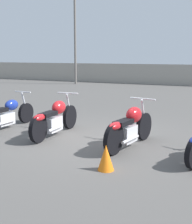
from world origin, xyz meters
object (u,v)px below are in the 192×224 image
at_px(motorcycle_slot_1, 6,114).
at_px(motorcycle_slot_3, 130,127).
at_px(motorcycle_slot_2, 55,118).
at_px(light_pole_left, 75,13).
at_px(traffic_cone_near, 106,158).

relative_size(motorcycle_slot_1, motorcycle_slot_3, 1.07).
bearing_deg(motorcycle_slot_2, motorcycle_slot_3, -6.65).
bearing_deg(motorcycle_slot_3, light_pole_left, 132.41).
relative_size(motorcycle_slot_2, traffic_cone_near, 4.76).
bearing_deg(motorcycle_slot_1, motorcycle_slot_3, -1.41).
xyz_separation_m(motorcycle_slot_3, traffic_cone_near, (0.08, -1.54, -0.22)).
bearing_deg(traffic_cone_near, motorcycle_slot_1, 154.36).
xyz_separation_m(motorcycle_slot_1, motorcycle_slot_2, (1.63, -0.07, 0.04)).
bearing_deg(light_pole_left, motorcycle_slot_3, -57.45).
bearing_deg(light_pole_left, motorcycle_slot_1, -69.97).
xyz_separation_m(light_pole_left, motorcycle_slot_3, (8.36, -13.09, -4.37)).
distance_m(motorcycle_slot_3, traffic_cone_near, 1.56).
bearing_deg(traffic_cone_near, motorcycle_slot_3, 92.80).
bearing_deg(motorcycle_slot_3, motorcycle_slot_2, -175.38).
bearing_deg(motorcycle_slot_3, motorcycle_slot_1, -174.22).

